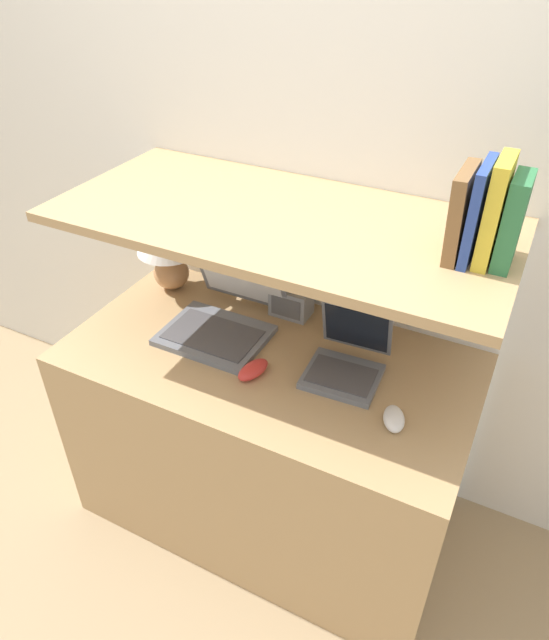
% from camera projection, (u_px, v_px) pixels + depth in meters
% --- Properties ---
extents(ground_plane, '(12.00, 12.00, 0.00)m').
position_uv_depth(ground_plane, '(225.00, 579.00, 1.97)').
color(ground_plane, '#9E8460').
extents(wall_back, '(6.00, 0.05, 2.40)m').
position_uv_depth(wall_back, '(326.00, 175.00, 1.81)').
color(wall_back, white).
rests_on(wall_back, ground_plane).
extents(desk, '(1.28, 0.67, 0.75)m').
position_uv_depth(desk, '(269.00, 439.00, 2.00)').
color(desk, tan).
rests_on(desk, ground_plane).
extents(back_riser, '(1.28, 0.04, 1.17)m').
position_uv_depth(back_riser, '(312.00, 337.00, 2.13)').
color(back_riser, white).
rests_on(back_riser, ground_plane).
extents(shelf, '(1.28, 0.61, 0.03)m').
position_uv_depth(shelf, '(279.00, 220.00, 1.58)').
color(shelf, tan).
rests_on(shelf, back_riser).
extents(table_lamp, '(0.22, 0.22, 0.26)m').
position_uv_depth(table_lamp, '(168.00, 246.00, 2.01)').
color(table_lamp, '#B27A4C').
rests_on(table_lamp, desk).
extents(laptop_large, '(0.33, 0.36, 0.28)m').
position_uv_depth(laptop_large, '(224.00, 314.00, 1.87)').
color(laptop_large, slate).
rests_on(laptop_large, desk).
extents(laptop_small, '(0.23, 0.26, 0.20)m').
position_uv_depth(laptop_small, '(347.00, 360.00, 1.70)').
color(laptop_small, slate).
rests_on(laptop_small, desk).
extents(computer_mouse, '(0.08, 0.13, 0.04)m').
position_uv_depth(computer_mouse, '(254.00, 370.00, 1.70)').
color(computer_mouse, red).
rests_on(computer_mouse, desk).
extents(second_mouse, '(0.09, 0.11, 0.04)m').
position_uv_depth(second_mouse, '(394.00, 419.00, 1.53)').
color(second_mouse, white).
rests_on(second_mouse, desk).
extents(router_box, '(0.13, 0.09, 0.10)m').
position_uv_depth(router_box, '(291.00, 301.00, 1.94)').
color(router_box, gray).
rests_on(router_box, desk).
extents(book_green, '(0.04, 0.12, 0.22)m').
position_uv_depth(book_green, '(513.00, 222.00, 1.29)').
color(book_green, '#2D7042').
rests_on(book_green, shelf).
extents(book_yellow, '(0.03, 0.14, 0.25)m').
position_uv_depth(book_yellow, '(495.00, 212.00, 1.30)').
color(book_yellow, gold).
rests_on(book_yellow, shelf).
extents(book_blue, '(0.02, 0.16, 0.23)m').
position_uv_depth(book_blue, '(477.00, 212.00, 1.32)').
color(book_blue, '#284293').
rests_on(book_blue, shelf).
extents(book_brown, '(0.04, 0.17, 0.21)m').
position_uv_depth(book_brown, '(461.00, 213.00, 1.33)').
color(book_brown, brown).
rests_on(book_brown, shelf).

